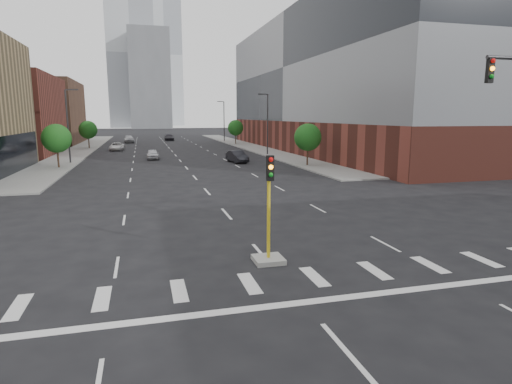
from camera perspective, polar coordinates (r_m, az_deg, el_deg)
name	(u,v)px	position (r m, az deg, el deg)	size (l,w,h in m)	color
sidewalk_left_far	(83,149)	(81.92, -22.11, 5.34)	(5.00, 92.00, 0.15)	gray
sidewalk_right_far	(247,146)	(83.66, -1.18, 6.17)	(5.00, 92.00, 0.15)	gray
building_left_far_b	(27,113)	(101.64, -28.21, 9.32)	(20.00, 24.00, 13.00)	brown
building_right_main	(351,85)	(75.50, 12.53, 13.80)	(24.00, 70.00, 22.00)	brown
tower_left	(131,55)	(228.94, -16.32, 17.09)	(22.00, 22.00, 70.00)	#B2B7BC
tower_right	(164,57)	(269.64, -12.19, 17.23)	(20.00, 20.00, 80.00)	#B2B7BC
tower_mid	(150,80)	(207.75, -13.97, 14.33)	(18.00, 18.00, 44.00)	slate
median_traffic_signal	(269,239)	(17.46, 1.71, -6.32)	(1.20, 1.20, 4.40)	#999993
streetlight_right_a	(267,122)	(64.69, 1.47, 9.37)	(1.60, 0.22, 9.07)	#2D2D30
streetlight_right_b	(224,119)	(98.77, -4.34, 9.63)	(1.60, 0.22, 9.07)	#2D2D30
streetlight_left	(68,123)	(57.72, -23.75, 8.43)	(1.60, 0.22, 9.07)	#2D2D30
tree_left_near	(57,138)	(52.94, -25.06, 6.49)	(3.20, 3.20, 4.85)	#382619
tree_left_far	(88,130)	(82.62, -21.49, 7.73)	(3.20, 3.20, 4.85)	#382619
tree_right_near	(308,137)	(50.75, 6.92, 7.25)	(3.20, 3.20, 4.85)	#382619
tree_right_far	(236,128)	(89.11, -2.74, 8.55)	(3.20, 3.20, 4.85)	#382619
car_near_left	(153,154)	(60.37, -13.62, 4.92)	(1.61, 4.01, 1.37)	silver
car_mid_right	(237,156)	(54.80, -2.55, 4.75)	(1.59, 4.56, 1.50)	black
car_far_left	(117,147)	(77.18, -18.06, 5.78)	(2.23, 4.84, 1.35)	white
car_deep_right	(169,137)	(104.19, -11.50, 7.14)	(2.12, 5.21, 1.51)	black
car_distant	(129,139)	(98.07, -16.57, 6.80)	(1.99, 4.94, 1.68)	#B0B1B5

